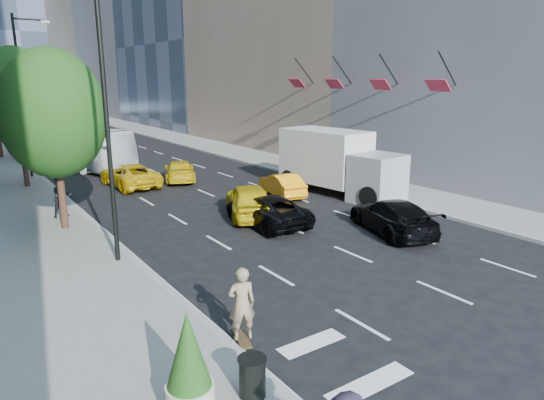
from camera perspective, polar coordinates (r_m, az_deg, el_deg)
ground at (r=17.78m, az=7.10°, el=-6.99°), size 160.00×160.00×0.00m
sidewalk_right at (r=47.72m, az=-7.95°, el=6.48°), size 4.00×120.00×0.15m
lamp_near at (r=17.02m, az=-18.51°, el=11.52°), size 2.13×0.22×10.00m
lamp_far at (r=34.66m, az=-27.15°, el=11.74°), size 2.13×0.22×10.00m
tree_near at (r=21.72m, az=-24.37°, el=9.21°), size 4.20×4.20×7.46m
tree_mid at (r=31.58m, az=-27.87°, el=10.65°), size 4.50×4.50×7.99m
facade_flags at (r=31.17m, az=10.06°, el=13.62°), size 1.85×13.30×2.05m
skateboarder at (r=12.13m, az=-3.57°, el=-12.61°), size 0.78×0.63×1.87m
black_sedan_lincoln at (r=21.63m, az=-0.63°, el=-1.15°), size 2.39×4.88×1.33m
black_sedan_mercedes at (r=21.07m, az=13.95°, el=-1.85°), size 3.47×5.34×1.44m
taxi_a at (r=22.81m, az=-2.73°, el=-0.00°), size 3.62×5.06×1.60m
taxi_b at (r=26.88m, az=1.17°, el=1.83°), size 2.11×4.04×1.27m
taxi_c at (r=30.32m, az=-16.38°, el=2.81°), size 2.53×5.12×1.40m
taxi_d at (r=31.41m, az=-10.81°, el=3.42°), size 3.34×4.80×1.29m
city_bus at (r=38.13m, az=-22.35°, el=5.93°), size 6.12×11.71×3.19m
box_truck at (r=27.51m, az=7.77°, el=4.44°), size 3.49×7.60×3.51m
pedestrian_a at (r=24.18m, az=-23.48°, el=0.34°), size 1.07×0.93×1.88m
trash_can at (r=10.36m, az=-2.33°, el=-20.16°), size 0.54×0.54×0.81m
planter_shrub at (r=9.53m, az=-9.75°, el=-19.09°), size 0.92×0.92×2.21m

